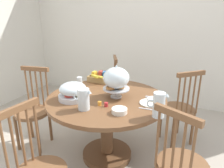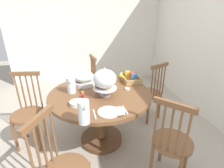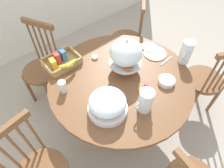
{
  "view_description": "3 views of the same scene",
  "coord_description": "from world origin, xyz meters",
  "px_view_note": "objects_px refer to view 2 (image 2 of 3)",
  "views": [
    {
      "loc": [
        0.77,
        -1.87,
        1.6
      ],
      "look_at": [
        -0.09,
        0.16,
        0.84
      ],
      "focal_mm": 33.98,
      "sensor_mm": 36.0,
      "label": 1
    },
    {
      "loc": [
        1.77,
        -0.22,
        1.64
      ],
      "look_at": [
        -0.09,
        0.16,
        0.84
      ],
      "focal_mm": 26.91,
      "sensor_mm": 36.0,
      "label": 2
    },
    {
      "loc": [
        -0.89,
        -0.79,
        2.01
      ],
      "look_at": [
        -0.19,
        0.01,
        0.74
      ],
      "focal_mm": 31.35,
      "sensor_mm": 36.0,
      "label": 3
    }
  ],
  "objects_px": {
    "dining_table": "(101,107)",
    "fruit_platter_covered": "(84,79)",
    "china_plate_small": "(118,111)",
    "cereal_bowl": "(76,103)",
    "windsor_chair_by_cabinet": "(28,114)",
    "pastry_stand_with_dome": "(105,80)",
    "china_plate_large": "(109,112)",
    "drinking_glass": "(109,75)",
    "windsor_chair_near_window": "(87,85)",
    "windsor_chair_host_seat": "(150,94)",
    "milk_pitcher": "(71,86)",
    "butter_dish": "(127,89)",
    "orange_juice_pitcher": "(84,113)",
    "windsor_chair_far_side": "(171,143)",
    "cereal_basket": "(130,78)"
  },
  "relations": [
    {
      "from": "dining_table",
      "to": "fruit_platter_covered",
      "type": "distance_m",
      "value": 0.45
    },
    {
      "from": "china_plate_small",
      "to": "cereal_bowl",
      "type": "bearing_deg",
      "value": -120.19
    },
    {
      "from": "dining_table",
      "to": "fruit_platter_covered",
      "type": "relative_size",
      "value": 4.19
    },
    {
      "from": "windsor_chair_by_cabinet",
      "to": "pastry_stand_with_dome",
      "type": "relative_size",
      "value": 2.83
    },
    {
      "from": "china_plate_small",
      "to": "cereal_bowl",
      "type": "distance_m",
      "value": 0.46
    },
    {
      "from": "china_plate_large",
      "to": "drinking_glass",
      "type": "bearing_deg",
      "value": 168.76
    },
    {
      "from": "windsor_chair_near_window",
      "to": "china_plate_large",
      "type": "relative_size",
      "value": 4.43
    },
    {
      "from": "china_plate_large",
      "to": "windsor_chair_by_cabinet",
      "type": "bearing_deg",
      "value": -123.44
    },
    {
      "from": "windsor_chair_host_seat",
      "to": "china_plate_small",
      "type": "distance_m",
      "value": 1.18
    },
    {
      "from": "windsor_chair_host_seat",
      "to": "pastry_stand_with_dome",
      "type": "relative_size",
      "value": 2.83
    },
    {
      "from": "windsor_chair_near_window",
      "to": "milk_pitcher",
      "type": "relative_size",
      "value": 4.89
    },
    {
      "from": "windsor_chair_by_cabinet",
      "to": "butter_dish",
      "type": "relative_size",
      "value": 16.25
    },
    {
      "from": "pastry_stand_with_dome",
      "to": "drinking_glass",
      "type": "xyz_separation_m",
      "value": [
        -0.54,
        0.16,
        -0.14
      ]
    },
    {
      "from": "orange_juice_pitcher",
      "to": "china_plate_large",
      "type": "bearing_deg",
      "value": 116.11
    },
    {
      "from": "windsor_chair_host_seat",
      "to": "china_plate_small",
      "type": "height_order",
      "value": "windsor_chair_host_seat"
    },
    {
      "from": "windsor_chair_far_side",
      "to": "fruit_platter_covered",
      "type": "xyz_separation_m",
      "value": [
        -1.0,
        -0.79,
        0.37
      ]
    },
    {
      "from": "windsor_chair_host_seat",
      "to": "cereal_basket",
      "type": "bearing_deg",
      "value": -76.29
    },
    {
      "from": "windsor_chair_far_side",
      "to": "orange_juice_pitcher",
      "type": "height_order",
      "value": "windsor_chair_far_side"
    },
    {
      "from": "cereal_basket",
      "to": "pastry_stand_with_dome",
      "type": "bearing_deg",
      "value": -47.65
    },
    {
      "from": "pastry_stand_with_dome",
      "to": "windsor_chair_host_seat",
      "type": "bearing_deg",
      "value": 121.01
    },
    {
      "from": "windsor_chair_by_cabinet",
      "to": "cereal_bowl",
      "type": "distance_m",
      "value": 0.81
    },
    {
      "from": "cereal_basket",
      "to": "drinking_glass",
      "type": "distance_m",
      "value": 0.31
    },
    {
      "from": "milk_pitcher",
      "to": "cereal_bowl",
      "type": "height_order",
      "value": "milk_pitcher"
    },
    {
      "from": "china_plate_large",
      "to": "dining_table",
      "type": "bearing_deg",
      "value": -177.48
    },
    {
      "from": "orange_juice_pitcher",
      "to": "milk_pitcher",
      "type": "distance_m",
      "value": 0.67
    },
    {
      "from": "windsor_chair_far_side",
      "to": "pastry_stand_with_dome",
      "type": "height_order",
      "value": "pastry_stand_with_dome"
    },
    {
      "from": "windsor_chair_host_seat",
      "to": "windsor_chair_near_window",
      "type": "bearing_deg",
      "value": -118.84
    },
    {
      "from": "dining_table",
      "to": "windsor_chair_by_cabinet",
      "type": "relative_size",
      "value": 1.29
    },
    {
      "from": "china_plate_large",
      "to": "china_plate_small",
      "type": "distance_m",
      "value": 0.09
    },
    {
      "from": "cereal_bowl",
      "to": "drinking_glass",
      "type": "xyz_separation_m",
      "value": [
        -0.7,
        0.49,
        0.03
      ]
    },
    {
      "from": "windsor_chair_by_cabinet",
      "to": "cereal_basket",
      "type": "xyz_separation_m",
      "value": [
        -0.15,
        1.39,
        0.33
      ]
    },
    {
      "from": "windsor_chair_near_window",
      "to": "cereal_bowl",
      "type": "relative_size",
      "value": 6.96
    },
    {
      "from": "dining_table",
      "to": "windsor_chair_by_cabinet",
      "type": "height_order",
      "value": "windsor_chair_by_cabinet"
    },
    {
      "from": "windsor_chair_by_cabinet",
      "to": "orange_juice_pitcher",
      "type": "height_order",
      "value": "windsor_chair_by_cabinet"
    },
    {
      "from": "china_plate_large",
      "to": "cereal_bowl",
      "type": "distance_m",
      "value": 0.38
    },
    {
      "from": "windsor_chair_near_window",
      "to": "windsor_chair_by_cabinet",
      "type": "xyz_separation_m",
      "value": [
        0.77,
        -0.79,
        0.0
      ]
    },
    {
      "from": "windsor_chair_by_cabinet",
      "to": "butter_dish",
      "type": "height_order",
      "value": "windsor_chair_by_cabinet"
    },
    {
      "from": "orange_juice_pitcher",
      "to": "cereal_bowl",
      "type": "bearing_deg",
      "value": -168.5
    },
    {
      "from": "cereal_bowl",
      "to": "butter_dish",
      "type": "xyz_separation_m",
      "value": [
        -0.27,
        0.64,
        -0.01
      ]
    },
    {
      "from": "orange_juice_pitcher",
      "to": "cereal_bowl",
      "type": "distance_m",
      "value": 0.35
    },
    {
      "from": "china_plate_large",
      "to": "butter_dish",
      "type": "distance_m",
      "value": 0.58
    },
    {
      "from": "pastry_stand_with_dome",
      "to": "cereal_basket",
      "type": "distance_m",
      "value": 0.6
    },
    {
      "from": "fruit_platter_covered",
      "to": "china_plate_small",
      "type": "relative_size",
      "value": 2.0
    },
    {
      "from": "orange_juice_pitcher",
      "to": "china_plate_large",
      "type": "xyz_separation_m",
      "value": [
        -0.12,
        0.24,
        -0.09
      ]
    },
    {
      "from": "windsor_chair_by_cabinet",
      "to": "dining_table",
      "type": "bearing_deg",
      "value": 80.65
    },
    {
      "from": "windsor_chair_near_window",
      "to": "cereal_basket",
      "type": "bearing_deg",
      "value": 43.74
    },
    {
      "from": "windsor_chair_by_cabinet",
      "to": "drinking_glass",
      "type": "relative_size",
      "value": 8.86
    },
    {
      "from": "fruit_platter_covered",
      "to": "butter_dish",
      "type": "relative_size",
      "value": 5.0
    },
    {
      "from": "milk_pitcher",
      "to": "cereal_basket",
      "type": "distance_m",
      "value": 0.85
    },
    {
      "from": "cereal_bowl",
      "to": "butter_dish",
      "type": "bearing_deg",
      "value": 112.73
    }
  ]
}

